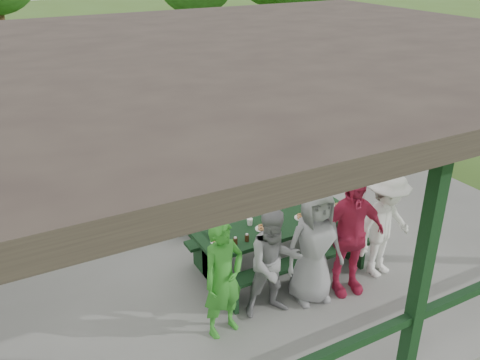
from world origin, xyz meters
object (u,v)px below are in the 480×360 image
picnic_table_near (279,240)px  spectator_lblue (188,162)px  pickup_truck (183,72)px  farm_trailer (67,98)px  contestant_green (223,279)px  contestant_grey_mid (314,246)px  contestant_grey_left (274,263)px  contestant_red (349,235)px  spectator_grey (259,140)px  contestant_white_fedora (385,225)px  picnic_table_far (229,188)px  spectator_blue (112,156)px

picnic_table_near → spectator_lblue: spectator_lblue is taller
pickup_truck → farm_trailer: size_ratio=1.35×
contestant_green → pickup_truck: 11.80m
contestant_grey_mid → farm_trailer: size_ratio=0.41×
contestant_grey_left → spectator_lblue: spectator_lblue is taller
contestant_red → spectator_grey: size_ratio=1.06×
picnic_table_near → contestant_grey_mid: contestant_grey_mid is taller
contestant_grey_mid → contestant_red: 0.54m
picnic_table_near → contestant_white_fedora: bearing=-35.0°
contestant_red → spectator_grey: bearing=88.8°
spectator_lblue → contestant_grey_mid: bearing=71.8°
picnic_table_near → farm_trailer: bearing=98.2°
picnic_table_far → contestant_red: size_ratio=1.32×
picnic_table_near → farm_trailer: 9.13m
farm_trailer → contestant_grey_mid: bearing=-78.3°
contestant_grey_left → contestant_white_fedora: (1.90, -0.01, 0.05)m
spectator_blue → contestant_grey_left: bearing=122.3°
contestant_grey_left → pickup_truck: contestant_grey_left is taller
picnic_table_near → pickup_truck: size_ratio=0.46×
contestant_grey_mid → contestant_white_fedora: bearing=8.4°
spectator_grey → contestant_white_fedora: bearing=74.4°
contestant_white_fedora → spectator_blue: bearing=115.2°
picnic_table_near → contestant_white_fedora: contestant_white_fedora is taller
contestant_red → contestant_white_fedora: 0.73m
picnic_table_far → spectator_blue: bearing=142.7°
spectator_lblue → farm_trailer: 6.36m
spectator_grey → contestant_grey_mid: bearing=56.6°
pickup_truck → spectator_grey: bearing=148.0°
contestant_grey_mid → spectator_grey: contestant_grey_mid is taller
pickup_truck → farm_trailer: (-4.00, -1.15, -0.06)m
contestant_green → contestant_red: 1.93m
contestant_white_fedora → spectator_lblue: contestant_white_fedora is taller
contestant_red → picnic_table_near: bearing=130.7°
spectator_blue → farm_trailer: spectator_blue is taller
contestant_grey_left → contestant_white_fedora: bearing=9.6°
contestant_grey_left → spectator_blue: size_ratio=0.82×
contestant_grey_mid → contestant_red: contestant_red is taller
contestant_red → spectator_lblue: size_ratio=1.15×
contestant_grey_left → farm_trailer: contestant_grey_left is taller
contestant_green → contestant_red: (1.92, -0.06, 0.10)m
picnic_table_far → contestant_green: bearing=-118.5°
spectator_blue → pickup_truck: 8.08m
farm_trailer → picnic_table_far: bearing=-73.9°
spectator_grey → farm_trailer: spectator_grey is taller
contestant_grey_mid → pickup_truck: bearing=85.2°
spectator_blue → spectator_grey: 3.01m
contestant_red → contestant_white_fedora: (0.72, 0.06, -0.07)m
picnic_table_far → contestant_red: contestant_red is taller
contestant_grey_mid → contestant_white_fedora: 1.26m
pickup_truck → spectator_lblue: bearing=136.3°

